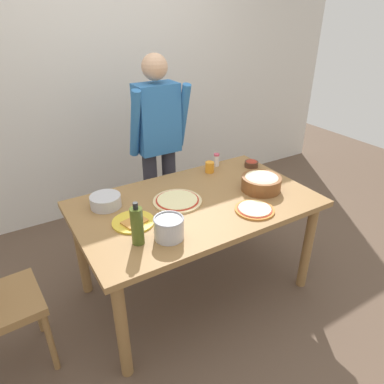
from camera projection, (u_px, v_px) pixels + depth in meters
ground at (195, 287)px, 2.72m from camera, size 8.00×8.00×0.00m
wall_back at (107, 80)px, 3.32m from camera, size 5.60×0.10×2.60m
dining_table at (196, 213)px, 2.41m from camera, size 1.60×0.96×0.76m
person_cook at (158, 141)px, 2.90m from camera, size 0.49×0.25×1.62m
pizza_raw_on_board at (177, 201)px, 2.36m from camera, size 0.33×0.33×0.02m
pizza_cooked_on_tray at (255, 209)px, 2.25m from camera, size 0.26×0.26×0.02m
plate_with_slice at (134, 222)px, 2.13m from camera, size 0.26×0.26×0.02m
popcorn_bowl at (261, 182)px, 2.49m from camera, size 0.28×0.28×0.11m
mixing_bowl_steel at (106, 201)px, 2.29m from camera, size 0.20×0.20×0.08m
small_sauce_bowl at (251, 163)px, 2.86m from camera, size 0.11×0.11×0.06m
olive_oil_bottle at (137, 226)px, 1.90m from camera, size 0.07×0.07×0.26m
steel_pot at (169, 228)px, 1.97m from camera, size 0.17×0.17×0.13m
cup_orange at (210, 167)px, 2.76m from camera, size 0.07×0.07×0.08m
salt_shaker at (217, 160)px, 2.86m from camera, size 0.04×0.04×0.11m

